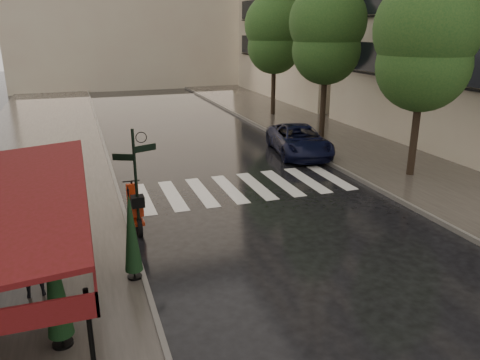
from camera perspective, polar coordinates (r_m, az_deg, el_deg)
ground at (r=11.23m, az=-3.77°, el=-12.12°), size 120.00×120.00×0.00m
sidewalk_near at (r=22.17m, az=-23.75°, el=2.04°), size 6.00×60.00×0.12m
sidewalk_far at (r=25.50m, az=11.35°, el=5.21°), size 5.50×60.00×0.12m
curb_near at (r=22.10m, az=-15.89°, el=2.90°), size 0.12×60.00×0.16m
curb_far at (r=24.22m, az=5.60°, el=4.83°), size 0.12×60.00×0.16m
crosswalk at (r=17.26m, az=0.36°, el=-0.89°), size 7.85×3.20×0.01m
signpost at (r=13.01m, az=-12.60°, el=0.65°), size 1.17×0.29×3.10m
tree_near at (r=18.78m, az=21.76°, el=15.97°), size 3.80×3.80×7.99m
tree_mid at (r=24.50m, az=10.60°, el=17.80°), size 3.80×3.80×8.34m
tree_far at (r=30.87m, az=4.24°, el=17.83°), size 3.80×3.80×8.16m
pedestrian_with_umbrella at (r=10.65m, az=-24.56°, el=-5.19°), size 1.04×1.06×2.42m
scooter at (r=13.99m, az=-12.58°, el=-3.53°), size 0.51×1.91×1.26m
parked_car at (r=21.79m, az=7.21°, el=4.85°), size 2.99×5.11×1.33m
parasol_front at (r=8.92m, az=-21.76°, el=-11.02°), size 0.46×0.46×2.57m
parasol_back at (r=10.82m, az=-13.13°, el=-6.09°), size 0.41×0.41×2.19m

